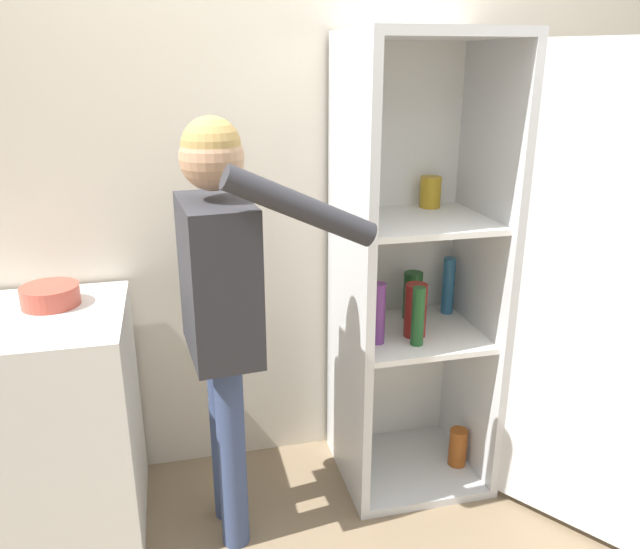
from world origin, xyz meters
name	(u,v)px	position (x,y,z in m)	size (l,w,h in m)	color
wall_back	(308,178)	(0.00, 0.98, 1.27)	(7.00, 0.06, 2.55)	beige
refrigerator	(452,280)	(0.49, 0.58, 0.92)	(0.97, 1.05, 1.85)	silver
person	(221,286)	(-0.42, 0.47, 1.01)	(0.63, 0.53, 1.58)	#384770
counter	(55,427)	(-1.05, 0.62, 0.45)	(0.58, 0.61, 0.90)	white
bowl	(50,296)	(-1.02, 0.72, 0.93)	(0.21, 0.21, 0.07)	#B24738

